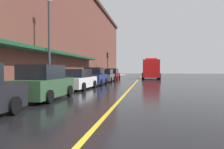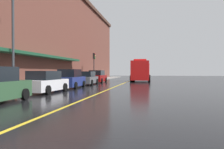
# 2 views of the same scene
# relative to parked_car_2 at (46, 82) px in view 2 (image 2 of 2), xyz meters

# --- Properties ---
(ground_plane) EXTENTS (112.00, 112.00, 0.00)m
(ground_plane) POSITION_rel_parked_car_2_xyz_m (4.00, 12.80, -0.76)
(ground_plane) COLOR black
(sidewalk_left) EXTENTS (2.40, 70.00, 0.15)m
(sidewalk_left) POSITION_rel_parked_car_2_xyz_m (-2.20, 12.80, -0.68)
(sidewalk_left) COLOR gray
(sidewalk_left) RESTS_ON ground
(lane_center_stripe) EXTENTS (0.16, 70.00, 0.01)m
(lane_center_stripe) POSITION_rel_parked_car_2_xyz_m (4.00, 12.80, -0.76)
(lane_center_stripe) COLOR gold
(lane_center_stripe) RESTS_ON ground
(brick_building_left) EXTENTS (13.68, 64.00, 13.77)m
(brick_building_left) POSITION_rel_parked_car_2_xyz_m (-9.65, 11.79, 6.13)
(brick_building_left) COLOR brown
(brick_building_left) RESTS_ON ground
(parked_car_2) EXTENTS (2.11, 4.56, 1.61)m
(parked_car_2) POSITION_rel_parked_car_2_xyz_m (0.00, 0.00, 0.00)
(parked_car_2) COLOR silver
(parked_car_2) RESTS_ON ground
(parked_car_3) EXTENTS (2.06, 4.17, 1.78)m
(parked_car_3) POSITION_rel_parked_car_2_xyz_m (0.08, 5.03, 0.07)
(parked_car_3) COLOR navy
(parked_car_3) RESTS_ON ground
(parked_car_4) EXTENTS (2.12, 4.54, 1.58)m
(parked_car_4) POSITION_rel_parked_car_2_xyz_m (0.08, 10.62, -0.01)
(parked_car_4) COLOR #595B60
(parked_car_4) RESTS_ON ground
(parked_car_5) EXTENTS (2.15, 4.71, 1.73)m
(parked_car_5) POSITION_rel_parked_car_2_xyz_m (-0.00, 16.16, 0.05)
(parked_car_5) COLOR maroon
(parked_car_5) RESTS_ON ground
(fire_truck) EXTENTS (2.97, 8.04, 3.36)m
(fire_truck) POSITION_rel_parked_car_2_xyz_m (5.97, 20.63, 0.84)
(fire_truck) COLOR red
(fire_truck) RESTS_ON ground
(parking_meter_1) EXTENTS (0.14, 0.18, 1.33)m
(parking_meter_1) POSITION_rel_parked_car_2_xyz_m (-1.35, 15.57, 0.30)
(parking_meter_1) COLOR #4C4C51
(parking_meter_1) RESTS_ON sidewalk_left
(parking_meter_2) EXTENTS (0.14, 0.18, 1.33)m
(parking_meter_2) POSITION_rel_parked_car_2_xyz_m (-1.35, 8.06, 0.30)
(parking_meter_2) COLOR #4C4C51
(parking_meter_2) RESTS_ON sidewalk_left
(street_lamp_left) EXTENTS (0.44, 0.44, 6.94)m
(street_lamp_left) POSITION_rel_parked_car_2_xyz_m (-1.95, -1.02, 3.64)
(street_lamp_left) COLOR #33383D
(street_lamp_left) RESTS_ON sidewalk_left
(traffic_light_near) EXTENTS (0.38, 0.36, 4.30)m
(traffic_light_near) POSITION_rel_parked_car_2_xyz_m (-1.29, 19.34, 2.40)
(traffic_light_near) COLOR #232326
(traffic_light_near) RESTS_ON sidewalk_left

